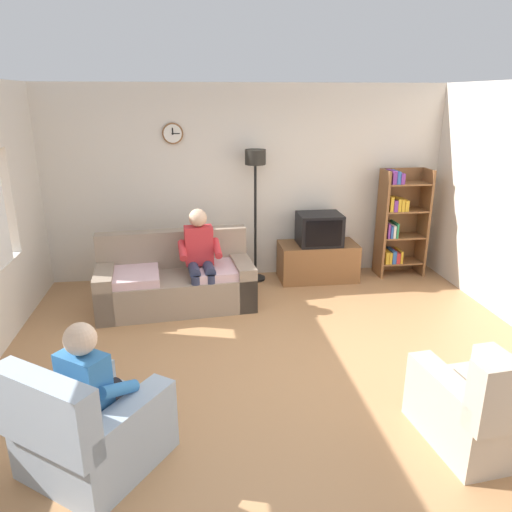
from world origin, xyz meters
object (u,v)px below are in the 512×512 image
Objects in this scene: tv at (319,229)px; bookshelf at (399,222)px; armchair_near_bookshelf at (485,408)px; person_in_left_armchair at (96,386)px; armchair_near_window at (91,431)px; person_on_couch at (200,254)px; couch at (176,282)px; tv_stand at (318,261)px; floor_lamp at (255,179)px.

bookshelf reaches higher than tv.
armchair_near_bookshelf is (-0.84, -3.63, -0.51)m from bookshelf.
person_in_left_armchair is at bearing 175.91° from armchair_near_bookshelf.
armchair_near_bookshelf is (0.37, -3.53, -0.46)m from tv.
armchair_near_window is (-3.73, -3.50, -0.51)m from bookshelf.
couch is at bearing 160.93° from person_on_couch.
armchair_near_bookshelf is 2.86m from person_in_left_armchair.
armchair_near_bookshelf is at bearing -84.10° from tv_stand.
armchair_near_bookshelf is at bearing -102.96° from bookshelf.
couch is at bearing -145.57° from floor_lamp.
floor_lamp is at bearing 65.40° from person_in_left_armchair.
tv_stand is 4.26m from armchair_near_window.
armchair_near_window is at bearing -126.37° from tv_stand.
armchair_near_window is (-1.63, -3.53, -1.16)m from floor_lamp.
floor_lamp is 1.93× the size of armchair_near_bookshelf.
armchair_near_window is 1.06× the size of person_in_left_armchair.
armchair_near_bookshelf is at bearing -84.05° from tv.
bookshelf is 1.38× the size of person_in_left_armchair.
armchair_near_window is at bearing -126.57° from tv.
tv is at bearing -7.90° from floor_lamp.
bookshelf is at bearing 3.39° from tv_stand.
tv is 0.48× the size of person_on_couch.
person_in_left_armchair is at bearing -99.90° from couch.
armchair_near_bookshelf is (0.37, -3.56, 0.02)m from tv_stand.
floor_lamp is 1.56× the size of armchair_near_window.
person_in_left_armchair is (-2.47, -3.36, 0.34)m from tv_stand.
bookshelf is 2.19m from floor_lamp.
person_on_couch is at bearing 73.05° from person_in_left_armchair.
floor_lamp is 1.65× the size of person_in_left_armchair.
floor_lamp is 4.04m from armchair_near_bookshelf.
bookshelf reaches higher than person_in_left_armchair.
tv is 0.54× the size of person_in_left_armchair.
couch is 1.59× the size of person_on_couch.
person_on_couch is (-2.89, -0.84, -0.10)m from bookshelf.
bookshelf reaches higher than armchair_near_bookshelf.
couch is 2.15m from tv.
person_in_left_armchair is (-0.47, -2.69, 0.29)m from couch.
floor_lamp is at bearing 34.43° from couch.
armchair_near_bookshelf is 0.86× the size of person_in_left_armchair.
floor_lamp is 1.40m from person_on_couch.
floor_lamp reaches higher than armchair_near_window.
couch is at bearing 129.30° from armchair_near_bookshelf.
tv is 0.39× the size of bookshelf.
tv reaches higher than couch.
tv_stand is at bearing 90.00° from tv.
tv reaches higher than armchair_near_window.
tv_stand is 1.48m from floor_lamp.
couch is 2.06× the size of armchair_near_bookshelf.
tv reaches higher than tv_stand.
tv_stand is at bearing 24.65° from person_on_couch.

